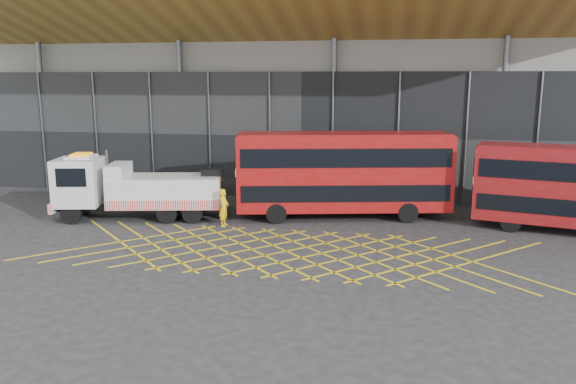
# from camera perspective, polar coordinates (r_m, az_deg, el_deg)

# --- Properties ---
(ground_plane) EXTENTS (120.00, 120.00, 0.00)m
(ground_plane) POSITION_cam_1_polar(r_m,az_deg,el_deg) (25.98, -7.17, -5.60)
(ground_plane) COLOR #252427
(road_markings) EXTENTS (23.16, 7.16, 0.01)m
(road_markings) POSITION_cam_1_polar(r_m,az_deg,el_deg) (25.22, -0.18, -6.02)
(road_markings) COLOR yellow
(road_markings) RESTS_ON ground_plane
(construction_building) EXTENTS (55.00, 23.97, 18.00)m
(construction_building) POSITION_cam_1_polar(r_m,az_deg,el_deg) (42.44, 2.86, 13.33)
(construction_building) COLOR gray
(construction_building) RESTS_ON ground_plane
(recovery_truck) EXTENTS (10.63, 4.28, 3.69)m
(recovery_truck) POSITION_cam_1_polar(r_m,az_deg,el_deg) (31.70, -15.44, 0.36)
(recovery_truck) COLOR black
(recovery_truck) RESTS_ON ground_plane
(bus_towed) EXTENTS (11.86, 5.10, 4.71)m
(bus_towed) POSITION_cam_1_polar(r_m,az_deg,el_deg) (30.79, 5.60, 2.12)
(bus_towed) COLOR maroon
(bus_towed) RESTS_ON ground_plane
(worker) EXTENTS (0.48, 0.72, 1.97)m
(worker) POSITION_cam_1_polar(r_m,az_deg,el_deg) (29.43, -6.53, -1.57)
(worker) COLOR yellow
(worker) RESTS_ON ground_plane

